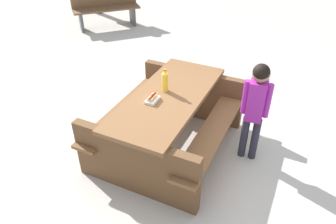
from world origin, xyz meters
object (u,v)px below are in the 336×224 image
picnic_table (168,118)px  park_bench_mid (106,7)px  hotdog_tray (152,99)px  soda_bottle (165,81)px  child_in_coat (256,101)px

picnic_table → park_bench_mid: park_bench_mid is taller
hotdog_tray → park_bench_mid: size_ratio=0.13×
soda_bottle → park_bench_mid: bearing=-155.3°
child_in_coat → park_bench_mid: child_in_coat is taller
picnic_table → hotdog_tray: bearing=-48.9°
child_in_coat → soda_bottle: bearing=-99.4°
soda_bottle → park_bench_mid: size_ratio=0.18×
hotdog_tray → soda_bottle: bearing=155.1°
picnic_table → hotdog_tray: 0.39m
soda_bottle → child_in_coat: (0.17, 1.01, -0.09)m
child_in_coat → park_bench_mid: bearing=-145.8°
soda_bottle → child_in_coat: 1.02m
picnic_table → park_bench_mid: size_ratio=1.42×
soda_bottle → park_bench_mid: soda_bottle is taller
child_in_coat → park_bench_mid: 5.13m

